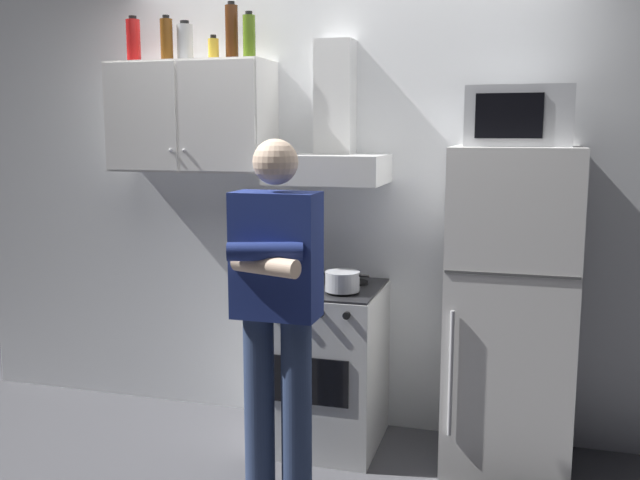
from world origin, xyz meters
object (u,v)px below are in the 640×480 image
object	(u,v)px
range_hood	(331,145)
microwave	(518,117)
bottle_beer_brown	(167,40)
bottle_canister_steel	(185,43)
stove_oven	(324,365)
refrigerator	(510,311)
bottle_olive_oil	(249,37)
person_standing	(276,306)
bottle_spice_jar	(213,49)
upper_cabinet	(192,117)
bottle_rum_dark	(232,32)
bottle_soda_red	(133,41)
cooking_pot	(342,281)

from	to	relation	value
range_hood	microwave	world-z (taller)	range_hood
bottle_beer_brown	bottle_canister_steel	bearing A→B (deg)	19.10
stove_oven	refrigerator	world-z (taller)	refrigerator
stove_oven	bottle_olive_oil	world-z (taller)	bottle_olive_oil
person_standing	bottle_spice_jar	bearing A→B (deg)	130.05
range_hood	bottle_beer_brown	world-z (taller)	bottle_beer_brown
upper_cabinet	person_standing	distance (m)	1.35
bottle_rum_dark	bottle_canister_steel	bearing A→B (deg)	179.59
stove_oven	microwave	bearing A→B (deg)	1.15
bottle_beer_brown	bottle_rum_dark	bearing A→B (deg)	4.70
bottle_beer_brown	bottle_canister_steel	size ratio (longest dim) A/B	1.13
stove_oven	bottle_rum_dark	distance (m)	1.85
refrigerator	bottle_spice_jar	size ratio (longest dim) A/B	11.90
refrigerator	bottle_soda_red	xyz separation A→B (m)	(-2.08, 0.11, 1.37)
bottle_spice_jar	range_hood	bearing A→B (deg)	1.28
refrigerator	bottle_beer_brown	world-z (taller)	bottle_beer_brown
person_standing	bottle_beer_brown	distance (m)	1.69
bottle_spice_jar	bottle_canister_steel	distance (m)	0.18
upper_cabinet	bottle_rum_dark	world-z (taller)	bottle_rum_dark
bottle_rum_dark	person_standing	bearing A→B (deg)	-55.63
bottle_spice_jar	bottle_soda_red	bearing A→B (deg)	-179.35
upper_cabinet	refrigerator	size ratio (longest dim) A/B	0.56
microwave	upper_cabinet	bearing A→B (deg)	176.52
stove_oven	range_hood	world-z (taller)	range_hood
bottle_rum_dark	bottle_olive_oil	bearing A→B (deg)	-11.22
upper_cabinet	bottle_spice_jar	bearing A→B (deg)	-5.20
person_standing	bottle_canister_steel	bearing A→B (deg)	136.67
stove_oven	cooking_pot	world-z (taller)	cooking_pot
bottle_beer_brown	range_hood	bearing A→B (deg)	1.79
bottle_spice_jar	bottle_beer_brown	bearing A→B (deg)	-177.00
bottle_canister_steel	bottle_olive_oil	bearing A→B (deg)	-3.49
bottle_beer_brown	bottle_rum_dark	distance (m)	0.37
bottle_canister_steel	stove_oven	bearing A→B (deg)	-8.93
refrigerator	cooking_pot	bearing A→B (deg)	-171.68
upper_cabinet	person_standing	size ratio (longest dim) A/B	0.55
cooking_pot	bottle_olive_oil	bearing A→B (deg)	158.49
stove_oven	bottle_canister_steel	world-z (taller)	bottle_canister_steel
microwave	bottle_soda_red	bearing A→B (deg)	177.60
range_hood	bottle_spice_jar	bearing A→B (deg)	-178.72
upper_cabinet	bottle_canister_steel	xyz separation A→B (m)	(-0.03, 0.01, 0.40)
microwave	bottle_spice_jar	size ratio (longest dim) A/B	3.57
range_hood	upper_cabinet	bearing A→B (deg)	-179.91
refrigerator	bottle_rum_dark	bearing A→B (deg)	175.14
cooking_pot	stove_oven	bearing A→B (deg)	137.51
person_standing	bottle_soda_red	bearing A→B (deg)	146.69
person_standing	bottle_beer_brown	xyz separation A→B (m)	(-0.87, 0.70, 1.27)
microwave	bottle_beer_brown	size ratio (longest dim) A/B	1.95
upper_cabinet	microwave	world-z (taller)	upper_cabinet
cooking_pot	bottle_spice_jar	size ratio (longest dim) A/B	2.04
stove_oven	bottle_olive_oil	size ratio (longest dim) A/B	3.54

